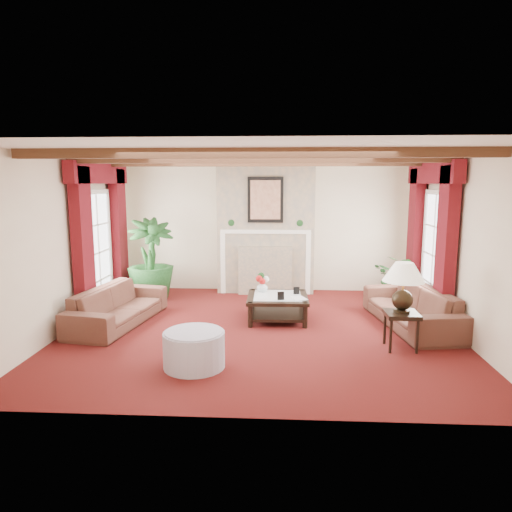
# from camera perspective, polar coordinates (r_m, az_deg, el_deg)

# --- Properties ---
(floor) EXTENTS (6.00, 6.00, 0.00)m
(floor) POSITION_cam_1_polar(r_m,az_deg,el_deg) (7.29, 0.48, -9.17)
(floor) COLOR #420D0B
(floor) RESTS_ON ground
(ceiling) EXTENTS (6.00, 6.00, 0.00)m
(ceiling) POSITION_cam_1_polar(r_m,az_deg,el_deg) (6.93, 0.51, 12.53)
(ceiling) COLOR white
(ceiling) RESTS_ON floor
(back_wall) EXTENTS (6.00, 0.02, 2.70)m
(back_wall) POSITION_cam_1_polar(r_m,az_deg,el_deg) (9.71, 1.26, 3.59)
(back_wall) COLOR beige
(back_wall) RESTS_ON ground
(left_wall) EXTENTS (0.02, 5.50, 2.70)m
(left_wall) POSITION_cam_1_polar(r_m,az_deg,el_deg) (7.73, -22.33, 1.47)
(left_wall) COLOR beige
(left_wall) RESTS_ON ground
(right_wall) EXTENTS (0.02, 5.50, 2.70)m
(right_wall) POSITION_cam_1_polar(r_m,az_deg,el_deg) (7.47, 24.15, 1.11)
(right_wall) COLOR beige
(right_wall) RESTS_ON ground
(ceiling_beams) EXTENTS (6.00, 3.00, 0.12)m
(ceiling_beams) POSITION_cam_1_polar(r_m,az_deg,el_deg) (6.93, 0.51, 12.04)
(ceiling_beams) COLOR #3C2113
(ceiling_beams) RESTS_ON ceiling
(fireplace) EXTENTS (2.00, 0.52, 2.70)m
(fireplace) POSITION_cam_1_polar(r_m,az_deg,el_deg) (9.48, 1.25, 11.62)
(fireplace) COLOR tan
(fireplace) RESTS_ON ground
(french_door_left) EXTENTS (0.10, 1.10, 2.16)m
(french_door_left) POSITION_cam_1_polar(r_m,az_deg,el_deg) (8.57, -19.59, 7.55)
(french_door_left) COLOR white
(french_door_left) RESTS_ON ground
(french_door_right) EXTENTS (0.10, 1.10, 2.16)m
(french_door_right) POSITION_cam_1_polar(r_m,az_deg,el_deg) (8.34, 21.87, 7.39)
(french_door_right) COLOR white
(french_door_right) RESTS_ON ground
(curtains_left) EXTENTS (0.20, 2.40, 2.55)m
(curtains_left) POSITION_cam_1_polar(r_m,az_deg,el_deg) (8.53, -19.05, 10.40)
(curtains_left) COLOR #4B0A13
(curtains_left) RESTS_ON ground
(curtains_right) EXTENTS (0.20, 2.40, 2.55)m
(curtains_right) POSITION_cam_1_polar(r_m,az_deg,el_deg) (8.31, 21.31, 10.32)
(curtains_right) COLOR #4B0A13
(curtains_right) RESTS_ON ground
(sofa_left) EXTENTS (2.28, 1.28, 0.82)m
(sofa_left) POSITION_cam_1_polar(r_m,az_deg,el_deg) (7.80, -16.88, -5.22)
(sofa_left) COLOR #3A0F19
(sofa_left) RESTS_ON ground
(sofa_right) EXTENTS (2.37, 1.29, 0.85)m
(sofa_right) POSITION_cam_1_polar(r_m,az_deg,el_deg) (7.77, 18.85, -5.25)
(sofa_right) COLOR #3A0F19
(sofa_right) RESTS_ON ground
(potted_palm) EXTENTS (2.30, 2.39, 0.90)m
(potted_palm) POSITION_cam_1_polar(r_m,az_deg,el_deg) (9.28, -12.96, -2.52)
(potted_palm) COLOR black
(potted_palm) RESTS_ON ground
(small_plant) EXTENTS (1.72, 1.72, 0.72)m
(small_plant) POSITION_cam_1_polar(r_m,az_deg,el_deg) (9.25, 17.26, -3.31)
(small_plant) COLOR black
(small_plant) RESTS_ON ground
(coffee_table) EXTENTS (1.02, 1.02, 0.41)m
(coffee_table) POSITION_cam_1_polar(r_m,az_deg,el_deg) (7.75, 2.70, -6.47)
(coffee_table) COLOR black
(coffee_table) RESTS_ON ground
(side_table) EXTENTS (0.54, 0.54, 0.52)m
(side_table) POSITION_cam_1_polar(r_m,az_deg,el_deg) (6.73, 17.64, -8.86)
(side_table) COLOR black
(side_table) RESTS_ON ground
(ottoman) EXTENTS (0.77, 0.77, 0.45)m
(ottoman) POSITION_cam_1_polar(r_m,az_deg,el_deg) (5.88, -7.73, -11.51)
(ottoman) COLOR #9F9CB1
(ottoman) RESTS_ON ground
(table_lamp) EXTENTS (0.57, 0.57, 0.72)m
(table_lamp) POSITION_cam_1_polar(r_m,az_deg,el_deg) (6.56, 17.91, -3.68)
(table_lamp) COLOR black
(table_lamp) RESTS_ON side_table
(flower_vase) EXTENTS (0.28, 0.29, 0.19)m
(flower_vase) POSITION_cam_1_polar(r_m,az_deg,el_deg) (7.93, 0.78, -3.86)
(flower_vase) COLOR silver
(flower_vase) RESTS_ON coffee_table
(book) EXTENTS (0.21, 0.16, 0.27)m
(book) POSITION_cam_1_polar(r_m,az_deg,el_deg) (7.43, 4.74, -4.46)
(book) COLOR black
(book) RESTS_ON coffee_table
(photo_frame_a) EXTENTS (0.11, 0.05, 0.15)m
(photo_frame_a) POSITION_cam_1_polar(r_m,az_deg,el_deg) (7.39, 3.11, -5.02)
(photo_frame_a) COLOR black
(photo_frame_a) RESTS_ON coffee_table
(photo_frame_b) EXTENTS (0.10, 0.02, 0.14)m
(photo_frame_b) POSITION_cam_1_polar(r_m,az_deg,el_deg) (7.78, 5.08, -4.36)
(photo_frame_b) COLOR black
(photo_frame_b) RESTS_ON coffee_table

